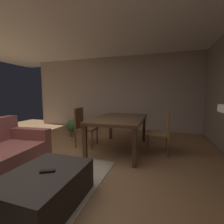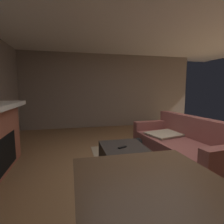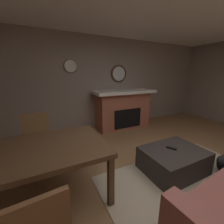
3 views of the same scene
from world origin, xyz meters
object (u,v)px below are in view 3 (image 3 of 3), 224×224
(tv_remote, at_px, (172,148))
(ottoman_coffee_table, at_px, (173,160))
(round_wall_mirror, at_px, (119,74))
(wall_clock, at_px, (71,66))
(dining_chair_south, at_px, (37,137))
(dining_table, at_px, (35,154))
(fireplace, at_px, (123,109))

(tv_remote, bearing_deg, ottoman_coffee_table, 70.13)
(round_wall_mirror, height_order, wall_clock, wall_clock)
(round_wall_mirror, xyz_separation_m, dining_chair_south, (2.34, 1.23, -1.09))
(round_wall_mirror, bearing_deg, tv_remote, 82.20)
(dining_table, bearing_deg, fireplace, -141.38)
(tv_remote, distance_m, dining_table, 2.04)
(round_wall_mirror, relative_size, tv_remote, 3.23)
(dining_table, distance_m, dining_chair_south, 0.93)
(ottoman_coffee_table, distance_m, tv_remote, 0.21)
(fireplace, relative_size, dining_table, 1.09)
(fireplace, distance_m, round_wall_mirror, 1.07)
(dining_chair_south, bearing_deg, fireplace, -157.96)
(round_wall_mirror, height_order, tv_remote, round_wall_mirror)
(fireplace, height_order, dining_table, fireplace)
(dining_table, bearing_deg, dining_chair_south, -89.87)
(tv_remote, distance_m, dining_chair_south, 2.35)
(dining_chair_south, bearing_deg, wall_clock, -126.63)
(dining_chair_south, relative_size, wall_clock, 2.76)
(tv_remote, bearing_deg, wall_clock, -93.15)
(fireplace, bearing_deg, dining_chair_south, 22.04)
(dining_table, bearing_deg, ottoman_coffee_table, 170.37)
(fireplace, relative_size, wall_clock, 5.47)
(round_wall_mirror, bearing_deg, wall_clock, 0.00)
(ottoman_coffee_table, height_order, wall_clock, wall_clock)
(ottoman_coffee_table, xyz_separation_m, tv_remote, (0.01, -0.05, 0.21))
(ottoman_coffee_table, xyz_separation_m, dining_chair_south, (2.01, -1.26, 0.33))
(round_wall_mirror, bearing_deg, dining_chair_south, 27.78)
(fireplace, xyz_separation_m, tv_remote, (0.34, 2.16, -0.17))
(round_wall_mirror, distance_m, ottoman_coffee_table, 2.89)
(ottoman_coffee_table, bearing_deg, round_wall_mirror, -97.52)
(tv_remote, bearing_deg, dining_chair_south, -58.33)
(dining_table, relative_size, wall_clock, 5.04)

